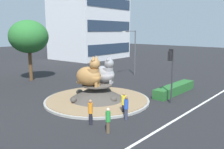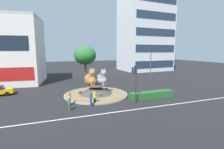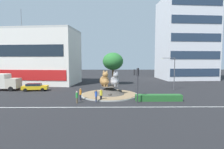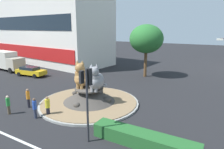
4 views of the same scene
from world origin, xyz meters
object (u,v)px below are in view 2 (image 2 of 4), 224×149
(cat_statue_tabby, at_px, (91,79))
(office_tower, at_px, (145,34))
(traffic_light_mast, at_px, (135,76))
(pedestrian_orange_shirt, at_px, (70,98))
(broadleaf_tree_behind_island, at_px, (85,55))
(pedestrian_blue_shirt, at_px, (91,99))
(streetlight_arm, at_px, (149,65))
(pedestrian_yellow_shirt, at_px, (95,97))
(pedestrian_green_shirt, at_px, (69,103))
(cat_statue_grey, at_px, (102,79))

(cat_statue_tabby, xyz_separation_m, office_tower, (24.47, 25.90, 9.67))
(traffic_light_mast, xyz_separation_m, pedestrian_orange_shirt, (-8.13, 1.67, -2.59))
(office_tower, bearing_deg, broadleaf_tree_behind_island, -154.27)
(office_tower, distance_m, pedestrian_blue_shirt, 41.59)
(streetlight_arm, relative_size, pedestrian_yellow_shirt, 3.66)
(streetlight_arm, xyz_separation_m, pedestrian_green_shirt, (-16.96, -10.58, -2.97))
(pedestrian_orange_shirt, relative_size, pedestrian_blue_shirt, 1.03)
(cat_statue_tabby, relative_size, cat_statue_grey, 1.01)
(pedestrian_blue_shirt, bearing_deg, cat_statue_grey, 97.76)
(traffic_light_mast, xyz_separation_m, streetlight_arm, (8.62, 10.44, 0.30))
(cat_statue_grey, height_order, office_tower, office_tower)
(traffic_light_mast, xyz_separation_m, pedestrian_yellow_shirt, (-5.06, 1.20, -2.64))
(cat_statue_tabby, bearing_deg, pedestrian_orange_shirt, -59.59)
(traffic_light_mast, xyz_separation_m, pedestrian_blue_shirt, (-5.73, 0.46, -2.63))
(broadleaf_tree_behind_island, distance_m, pedestrian_blue_shirt, 18.65)
(broadleaf_tree_behind_island, xyz_separation_m, streetlight_arm, (11.64, -7.87, -1.77))
(cat_statue_grey, xyz_separation_m, broadleaf_tree_behind_island, (-0.07, 13.08, 3.12))
(traffic_light_mast, distance_m, pedestrian_green_shirt, 8.76)
(cat_statue_tabby, xyz_separation_m, cat_statue_grey, (1.71, -0.15, -0.06))
(broadleaf_tree_behind_island, bearing_deg, office_tower, 29.60)
(office_tower, height_order, streetlight_arm, office_tower)
(cat_statue_tabby, distance_m, pedestrian_blue_shirt, 5.29)
(traffic_light_mast, height_order, office_tower, office_tower)
(cat_statue_grey, distance_m, broadleaf_tree_behind_island, 13.45)
(office_tower, bearing_deg, pedestrian_orange_shirt, -137.21)
(traffic_light_mast, distance_m, office_tower, 38.03)
(cat_statue_tabby, height_order, pedestrian_blue_shirt, cat_statue_tabby)
(pedestrian_green_shirt, bearing_deg, traffic_light_mast, -59.37)
(pedestrian_orange_shirt, bearing_deg, broadleaf_tree_behind_island, 116.86)
(cat_statue_grey, distance_m, office_tower, 35.94)
(pedestrian_green_shirt, bearing_deg, pedestrian_yellow_shirt, -38.02)
(cat_statue_grey, distance_m, pedestrian_green_shirt, 7.77)
(cat_statue_grey, bearing_deg, office_tower, 120.33)
(broadleaf_tree_behind_island, distance_m, pedestrian_orange_shirt, 18.01)
(cat_statue_tabby, distance_m, traffic_light_mast, 7.19)
(traffic_light_mast, bearing_deg, pedestrian_yellow_shirt, 86.89)
(cat_statue_tabby, height_order, office_tower, office_tower)
(traffic_light_mast, height_order, pedestrian_blue_shirt, traffic_light_mast)
(cat_statue_tabby, bearing_deg, streetlight_arm, 94.29)
(cat_statue_tabby, relative_size, traffic_light_mast, 0.60)
(pedestrian_blue_shirt, relative_size, pedestrian_yellow_shirt, 0.99)
(office_tower, xyz_separation_m, pedestrian_yellow_shirt, (-24.87, -30.08, -11.31))
(streetlight_arm, height_order, pedestrian_yellow_shirt, streetlight_arm)
(pedestrian_blue_shirt, xyz_separation_m, pedestrian_green_shirt, (-2.61, -0.61, -0.04))
(pedestrian_blue_shirt, relative_size, pedestrian_green_shirt, 1.04)
(broadleaf_tree_behind_island, xyz_separation_m, pedestrian_blue_shirt, (-2.70, -17.85, -4.70))
(pedestrian_orange_shirt, bearing_deg, office_tower, 90.58)
(office_tower, xyz_separation_m, broadleaf_tree_behind_island, (-22.83, -12.97, -6.61))
(cat_statue_tabby, height_order, broadleaf_tree_behind_island, broadleaf_tree_behind_island)
(pedestrian_orange_shirt, bearing_deg, pedestrian_blue_shirt, 17.11)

